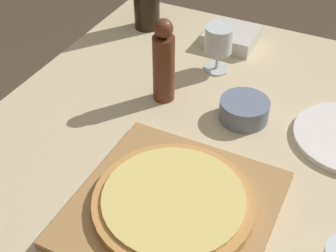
{
  "coord_description": "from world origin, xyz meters",
  "views": [
    {
      "loc": [
        0.29,
        -0.73,
        1.44
      ],
      "look_at": [
        -0.05,
        -0.04,
        0.8
      ],
      "focal_mm": 50.0,
      "sensor_mm": 36.0,
      "label": 1
    }
  ],
  "objects_px": {
    "pepper_mill": "(164,63)",
    "pizza": "(174,201)",
    "wine_glass": "(219,42)",
    "small_bowl": "(244,110)"
  },
  "relations": [
    {
      "from": "pizza",
      "to": "small_bowl",
      "type": "distance_m",
      "value": 0.33
    },
    {
      "from": "wine_glass",
      "to": "small_bowl",
      "type": "relative_size",
      "value": 1.09
    },
    {
      "from": "pizza",
      "to": "pepper_mill",
      "type": "distance_m",
      "value": 0.38
    },
    {
      "from": "small_bowl",
      "to": "wine_glass",
      "type": "bearing_deg",
      "value": 128.64
    },
    {
      "from": "pizza",
      "to": "wine_glass",
      "type": "relative_size",
      "value": 2.42
    },
    {
      "from": "pizza",
      "to": "wine_glass",
      "type": "bearing_deg",
      "value": 102.23
    },
    {
      "from": "pizza",
      "to": "wine_glass",
      "type": "height_order",
      "value": "wine_glass"
    },
    {
      "from": "pepper_mill",
      "to": "wine_glass",
      "type": "relative_size",
      "value": 1.7
    },
    {
      "from": "pepper_mill",
      "to": "pizza",
      "type": "bearing_deg",
      "value": -60.68
    },
    {
      "from": "wine_glass",
      "to": "small_bowl",
      "type": "xyz_separation_m",
      "value": [
        0.14,
        -0.17,
        -0.06
      ]
    }
  ]
}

